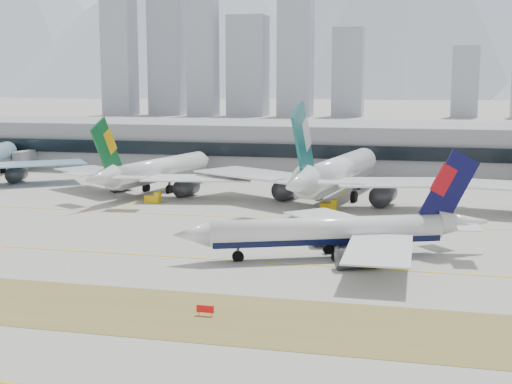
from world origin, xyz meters
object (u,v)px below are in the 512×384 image
(widebody_cathay, at_px, (336,174))
(terminal, at_px, (306,146))
(widebody_eva, at_px, (155,172))
(taxiing_airliner, at_px, (338,232))

(widebody_cathay, relative_size, terminal, 0.25)
(widebody_eva, xyz_separation_m, terminal, (28.93, 57.70, 2.03))
(widebody_eva, bearing_deg, widebody_cathay, -81.91)
(widebody_cathay, bearing_deg, terminal, 25.03)
(taxiing_airliner, relative_size, terminal, 0.18)
(taxiing_airliner, xyz_separation_m, terminal, (-24.62, 113.77, 3.26))
(widebody_eva, distance_m, widebody_cathay, 46.39)
(terminal, bearing_deg, widebody_eva, -116.63)
(widebody_eva, height_order, widebody_cathay, widebody_cathay)
(taxiing_airliner, height_order, terminal, taxiing_airliner)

